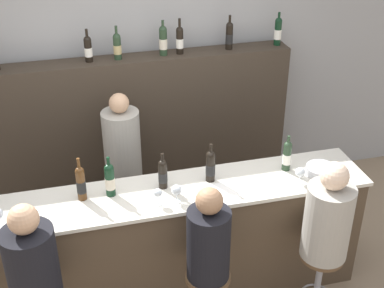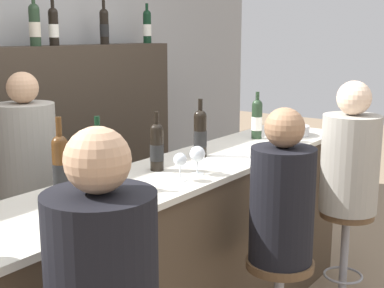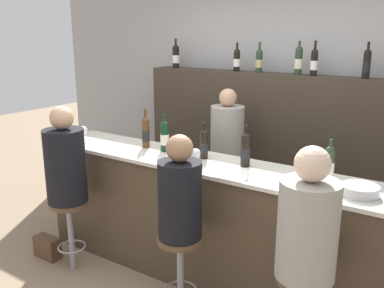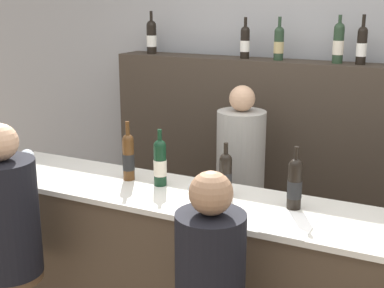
# 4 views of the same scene
# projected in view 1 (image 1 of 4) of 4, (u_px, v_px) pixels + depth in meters

# --- Properties ---
(wall_back) EXTENTS (6.40, 0.05, 2.60)m
(wall_back) POSITION_uv_depth(u_px,v_px,m) (135.00, 80.00, 5.22)
(wall_back) COLOR #9E9E9E
(wall_back) RESTS_ON ground_plane
(bar_counter) EXTENTS (3.11, 0.56, 1.03)m
(bar_counter) POSITION_uv_depth(u_px,v_px,m) (172.00, 244.00, 4.28)
(bar_counter) COLOR #473828
(bar_counter) RESTS_ON ground_plane
(back_bar_cabinet) EXTENTS (2.91, 0.28, 1.62)m
(back_bar_cabinet) POSITION_uv_depth(u_px,v_px,m) (141.00, 135.00, 5.27)
(back_bar_cabinet) COLOR #382D23
(back_bar_cabinet) RESTS_ON ground_plane
(wine_bottle_counter_0) EXTENTS (0.07, 0.07, 0.35)m
(wine_bottle_counter_0) POSITION_uv_depth(u_px,v_px,m) (81.00, 183.00, 3.88)
(wine_bottle_counter_0) COLOR #4C2D14
(wine_bottle_counter_0) RESTS_ON bar_counter
(wine_bottle_counter_1) EXTENTS (0.07, 0.07, 0.32)m
(wine_bottle_counter_1) POSITION_uv_depth(u_px,v_px,m) (110.00, 179.00, 3.93)
(wine_bottle_counter_1) COLOR black
(wine_bottle_counter_1) RESTS_ON bar_counter
(wine_bottle_counter_2) EXTENTS (0.07, 0.07, 0.30)m
(wine_bottle_counter_2) POSITION_uv_depth(u_px,v_px,m) (163.00, 174.00, 4.02)
(wine_bottle_counter_2) COLOR black
(wine_bottle_counter_2) RESTS_ON bar_counter
(wine_bottle_counter_3) EXTENTS (0.07, 0.07, 0.32)m
(wine_bottle_counter_3) POSITION_uv_depth(u_px,v_px,m) (210.00, 166.00, 4.10)
(wine_bottle_counter_3) COLOR black
(wine_bottle_counter_3) RESTS_ON bar_counter
(wine_bottle_counter_4) EXTENTS (0.07, 0.07, 0.30)m
(wine_bottle_counter_4) POSITION_uv_depth(u_px,v_px,m) (287.00, 155.00, 4.24)
(wine_bottle_counter_4) COLOR #233823
(wine_bottle_counter_4) RESTS_ON bar_counter
(wine_bottle_backbar_1) EXTENTS (0.07, 0.07, 0.30)m
(wine_bottle_backbar_1) POSITION_uv_depth(u_px,v_px,m) (88.00, 49.00, 4.72)
(wine_bottle_backbar_1) COLOR black
(wine_bottle_backbar_1) RESTS_ON back_bar_cabinet
(wine_bottle_backbar_2) EXTENTS (0.07, 0.07, 0.31)m
(wine_bottle_backbar_2) POSITION_uv_depth(u_px,v_px,m) (117.00, 46.00, 4.77)
(wine_bottle_backbar_2) COLOR #233823
(wine_bottle_backbar_2) RESTS_ON back_bar_cabinet
(wine_bottle_backbar_3) EXTENTS (0.07, 0.07, 0.33)m
(wine_bottle_backbar_3) POSITION_uv_depth(u_px,v_px,m) (163.00, 40.00, 4.86)
(wine_bottle_backbar_3) COLOR #233823
(wine_bottle_backbar_3) RESTS_ON back_bar_cabinet
(wine_bottle_backbar_4) EXTENTS (0.07, 0.07, 0.33)m
(wine_bottle_backbar_4) POSITION_uv_depth(u_px,v_px,m) (180.00, 40.00, 4.89)
(wine_bottle_backbar_4) COLOR black
(wine_bottle_backbar_4) RESTS_ON back_bar_cabinet
(wine_bottle_backbar_5) EXTENTS (0.07, 0.07, 0.33)m
(wine_bottle_backbar_5) POSITION_uv_depth(u_px,v_px,m) (229.00, 35.00, 5.00)
(wine_bottle_backbar_5) COLOR black
(wine_bottle_backbar_5) RESTS_ON back_bar_cabinet
(wine_bottle_backbar_6) EXTENTS (0.07, 0.07, 0.32)m
(wine_bottle_backbar_6) POSITION_uv_depth(u_px,v_px,m) (278.00, 31.00, 5.10)
(wine_bottle_backbar_6) COLOR black
(wine_bottle_backbar_6) RESTS_ON back_bar_cabinet
(wine_glass_1) EXTENTS (0.06, 0.06, 0.13)m
(wine_glass_1) POSITION_uv_depth(u_px,v_px,m) (158.00, 194.00, 3.84)
(wine_glass_1) COLOR silver
(wine_glass_1) RESTS_ON bar_counter
(wine_glass_2) EXTENTS (0.08, 0.08, 0.14)m
(wine_glass_2) POSITION_uv_depth(u_px,v_px,m) (176.00, 190.00, 3.87)
(wine_glass_2) COLOR silver
(wine_glass_2) RESTS_ON bar_counter
(wine_glass_3) EXTENTS (0.07, 0.07, 0.14)m
(wine_glass_3) POSITION_uv_depth(u_px,v_px,m) (300.00, 173.00, 4.09)
(wine_glass_3) COLOR silver
(wine_glass_3) RESTS_ON bar_counter
(metal_bowl) EXTENTS (0.24, 0.24, 0.07)m
(metal_bowl) POSITION_uv_depth(u_px,v_px,m) (321.00, 170.00, 4.23)
(metal_bowl) COLOR #B7B7BC
(metal_bowl) RESTS_ON bar_counter
(tasting_menu) EXTENTS (0.21, 0.30, 0.00)m
(tasting_menu) POSITION_uv_depth(u_px,v_px,m) (223.00, 194.00, 4.00)
(tasting_menu) COLOR white
(tasting_menu) RESTS_ON bar_counter
(guest_seated_left) EXTENTS (0.33, 0.33, 0.82)m
(guest_seated_left) POSITION_uv_depth(u_px,v_px,m) (32.00, 266.00, 3.38)
(guest_seated_left) COLOR black
(guest_seated_left) RESTS_ON bar_stool_left
(guest_seated_middle) EXTENTS (0.30, 0.30, 0.74)m
(guest_seated_middle) POSITION_uv_depth(u_px,v_px,m) (209.00, 240.00, 3.65)
(guest_seated_middle) COLOR black
(guest_seated_middle) RESTS_ON bar_stool_middle
(bar_stool_right) EXTENTS (0.33, 0.33, 0.64)m
(bar_stool_right) POSITION_uv_depth(u_px,v_px,m) (320.00, 268.00, 4.08)
(bar_stool_right) COLOR gray
(bar_stool_right) RESTS_ON ground_plane
(guest_seated_right) EXTENTS (0.35, 0.35, 0.79)m
(guest_seated_right) POSITION_uv_depth(u_px,v_px,m) (328.00, 217.00, 3.84)
(guest_seated_right) COLOR gray
(guest_seated_right) RESTS_ON bar_stool_right
(bartender) EXTENTS (0.33, 0.33, 1.50)m
(bartender) POSITION_uv_depth(u_px,v_px,m) (124.00, 175.00, 4.85)
(bartender) COLOR gray
(bartender) RESTS_ON ground_plane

